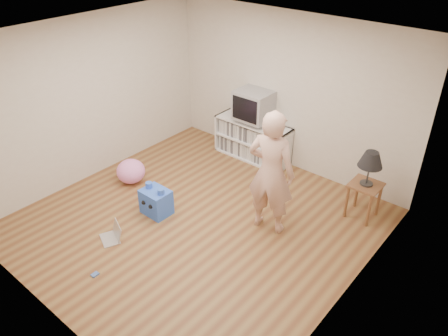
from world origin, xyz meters
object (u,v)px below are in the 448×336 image
object	(u,v)px
dvd_deck	(253,120)
crt_tv	(254,105)
side_table	(364,192)
media_unit	(253,140)
table_lamp	(371,160)
plush_blue	(156,201)
plush_pink	(131,171)
person	(271,173)
laptop	(113,235)

from	to	relation	value
dvd_deck	crt_tv	distance (m)	0.29
dvd_deck	side_table	world-z (taller)	dvd_deck
media_unit	table_lamp	distance (m)	2.37
media_unit	dvd_deck	size ratio (longest dim) A/B	3.11
plush_blue	plush_pink	bearing A→B (deg)	162.27
media_unit	plush_blue	distance (m)	2.27
dvd_deck	person	bearing A→B (deg)	-46.86
crt_tv	laptop	distance (m)	3.17
crt_tv	table_lamp	bearing A→B (deg)	-9.21
plush_blue	media_unit	bearing A→B (deg)	88.69
person	plush_blue	size ratio (longest dim) A/B	3.74
dvd_deck	table_lamp	world-z (taller)	table_lamp
media_unit	crt_tv	world-z (taller)	crt_tv
person	plush_blue	xyz separation A→B (m)	(-1.45, -0.79, -0.69)
person	laptop	xyz separation A→B (m)	(-1.47, -1.57, -0.83)
table_lamp	plush_pink	xyz separation A→B (m)	(-3.30, -1.56, -0.74)
media_unit	side_table	distance (m)	2.30
table_lamp	laptop	xyz separation A→B (m)	(-2.37, -2.66, -0.88)
media_unit	person	xyz separation A→B (m)	(1.36, -1.47, 0.54)
side_table	plush_pink	size ratio (longest dim) A/B	1.19
dvd_deck	crt_tv	world-z (taller)	crt_tv
laptop	plush_pink	size ratio (longest dim) A/B	0.85
laptop	plush_blue	distance (m)	0.79
dvd_deck	laptop	size ratio (longest dim) A/B	1.14
media_unit	crt_tv	bearing A→B (deg)	-90.00
laptop	table_lamp	bearing A→B (deg)	71.78
media_unit	plush_pink	distance (m)	2.21
side_table	table_lamp	distance (m)	0.53
media_unit	plush_blue	bearing A→B (deg)	-92.09
crt_tv	laptop	xyz separation A→B (m)	(-0.10, -3.02, -0.96)
plush_pink	person	bearing A→B (deg)	11.15
crt_tv	plush_blue	size ratio (longest dim) A/B	1.26
laptop	plush_pink	xyz separation A→B (m)	(-0.93, 1.10, 0.14)
side_table	plush_blue	distance (m)	3.01
person	media_unit	bearing A→B (deg)	-59.00
laptop	plush_blue	size ratio (longest dim) A/B	0.83
dvd_deck	plush_blue	world-z (taller)	dvd_deck
dvd_deck	plush_blue	distance (m)	2.31
media_unit	table_lamp	world-z (taller)	table_lamp
table_lamp	person	xyz separation A→B (m)	(-0.90, -1.08, -0.05)
side_table	person	world-z (taller)	person
crt_tv	plush_blue	world-z (taller)	crt_tv
plush_blue	table_lamp	bearing A→B (deg)	39.47
person	table_lamp	bearing A→B (deg)	-141.49
laptop	plush_pink	world-z (taller)	plush_pink
crt_tv	table_lamp	distance (m)	2.29
crt_tv	side_table	world-z (taller)	crt_tv
side_table	dvd_deck	bearing A→B (deg)	170.71
table_lamp	crt_tv	bearing A→B (deg)	170.79
side_table	plush_blue	bearing A→B (deg)	-141.31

